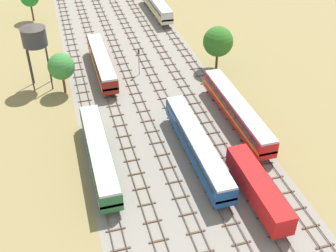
{
  "coord_description": "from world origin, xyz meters",
  "views": [
    {
      "loc": [
        -14.66,
        -20.8,
        39.43
      ],
      "look_at": [
        0.0,
        30.33,
        1.5
      ],
      "focal_mm": 45.37,
      "sensor_mm": 36.0,
      "label": 1
    }
  ],
  "objects_px": {
    "freight_boxcar_centre_right_nearest": "(258,188)",
    "passenger_coach_right_midfar": "(237,109)",
    "diesel_railcar_left_far": "(102,62)",
    "signal_post_nearest": "(139,59)",
    "diesel_railcar_far_left_mid": "(99,153)",
    "passenger_coach_centre_near": "(197,145)",
    "diesel_railcar_right_farther": "(157,5)",
    "water_tower": "(34,36)"
  },
  "relations": [
    {
      "from": "passenger_coach_right_midfar",
      "to": "diesel_railcar_left_far",
      "type": "relative_size",
      "value": 1.07
    },
    {
      "from": "passenger_coach_right_midfar",
      "to": "diesel_railcar_right_farther",
      "type": "relative_size",
      "value": 1.07
    },
    {
      "from": "diesel_railcar_right_farther",
      "to": "water_tower",
      "type": "relative_size",
      "value": 1.74
    },
    {
      "from": "freight_boxcar_centre_right_nearest",
      "to": "diesel_railcar_far_left_mid",
      "type": "relative_size",
      "value": 0.68
    },
    {
      "from": "passenger_coach_centre_near",
      "to": "passenger_coach_right_midfar",
      "type": "height_order",
      "value": "same"
    },
    {
      "from": "signal_post_nearest",
      "to": "water_tower",
      "type": "bearing_deg",
      "value": 178.07
    },
    {
      "from": "passenger_coach_centre_near",
      "to": "diesel_railcar_far_left_mid",
      "type": "distance_m",
      "value": 13.7
    },
    {
      "from": "diesel_railcar_left_far",
      "to": "passenger_coach_right_midfar",
      "type": "bearing_deg",
      "value": -51.02
    },
    {
      "from": "passenger_coach_centre_near",
      "to": "signal_post_nearest",
      "type": "bearing_deg",
      "value": 94.79
    },
    {
      "from": "freight_boxcar_centre_right_nearest",
      "to": "diesel_railcar_far_left_mid",
      "type": "distance_m",
      "value": 21.77
    },
    {
      "from": "diesel_railcar_left_far",
      "to": "diesel_railcar_right_farther",
      "type": "relative_size",
      "value": 1.0
    },
    {
      "from": "passenger_coach_right_midfar",
      "to": "diesel_railcar_left_far",
      "type": "xyz_separation_m",
      "value": [
        -18.08,
        22.34,
        -0.02
      ]
    },
    {
      "from": "signal_post_nearest",
      "to": "passenger_coach_centre_near",
      "type": "bearing_deg",
      "value": -85.21
    },
    {
      "from": "diesel_railcar_right_farther",
      "to": "diesel_railcar_far_left_mid",
      "type": "bearing_deg",
      "value": -112.44
    },
    {
      "from": "diesel_railcar_left_far",
      "to": "signal_post_nearest",
      "type": "xyz_separation_m",
      "value": [
        6.78,
        -2.17,
        0.81
      ]
    },
    {
      "from": "diesel_railcar_right_farther",
      "to": "water_tower",
      "type": "xyz_separation_m",
      "value": [
        -29.32,
        -29.09,
        7.21
      ]
    },
    {
      "from": "passenger_coach_right_midfar",
      "to": "diesel_railcar_left_far",
      "type": "height_order",
      "value": "same"
    },
    {
      "from": "diesel_railcar_far_left_mid",
      "to": "diesel_railcar_right_farther",
      "type": "height_order",
      "value": "same"
    },
    {
      "from": "freight_boxcar_centre_right_nearest",
      "to": "diesel_railcar_far_left_mid",
      "type": "height_order",
      "value": "diesel_railcar_far_left_mid"
    },
    {
      "from": "diesel_railcar_right_farther",
      "to": "water_tower",
      "type": "bearing_deg",
      "value": -135.22
    },
    {
      "from": "passenger_coach_right_midfar",
      "to": "signal_post_nearest",
      "type": "relative_size",
      "value": 4.1
    },
    {
      "from": "passenger_coach_centre_near",
      "to": "diesel_railcar_left_far",
      "type": "bearing_deg",
      "value": 107.23
    },
    {
      "from": "freight_boxcar_centre_right_nearest",
      "to": "diesel_railcar_right_farther",
      "type": "distance_m",
      "value": 66.98
    },
    {
      "from": "diesel_railcar_left_far",
      "to": "water_tower",
      "type": "relative_size",
      "value": 1.74
    },
    {
      "from": "diesel_railcar_right_farther",
      "to": "passenger_coach_right_midfar",
      "type": "bearing_deg",
      "value": -90.0
    },
    {
      "from": "passenger_coach_centre_near",
      "to": "diesel_railcar_right_farther",
      "type": "xyz_separation_m",
      "value": [
        9.04,
        56.68,
        -0.02
      ]
    },
    {
      "from": "diesel_railcar_far_left_mid",
      "to": "diesel_railcar_left_far",
      "type": "relative_size",
      "value": 1.0
    },
    {
      "from": "diesel_railcar_left_far",
      "to": "signal_post_nearest",
      "type": "height_order",
      "value": "signal_post_nearest"
    },
    {
      "from": "passenger_coach_centre_near",
      "to": "diesel_railcar_far_left_mid",
      "type": "bearing_deg",
      "value": 171.74
    },
    {
      "from": "diesel_railcar_right_farther",
      "to": "signal_post_nearest",
      "type": "distance_m",
      "value": 31.79
    },
    {
      "from": "passenger_coach_centre_near",
      "to": "diesel_railcar_right_farther",
      "type": "distance_m",
      "value": 57.4
    },
    {
      "from": "diesel_railcar_right_farther",
      "to": "water_tower",
      "type": "height_order",
      "value": "water_tower"
    },
    {
      "from": "freight_boxcar_centre_right_nearest",
      "to": "passenger_coach_right_midfar",
      "type": "relative_size",
      "value": 0.64
    },
    {
      "from": "diesel_railcar_far_left_mid",
      "to": "water_tower",
      "type": "distance_m",
      "value": 27.45
    },
    {
      "from": "diesel_railcar_right_farther",
      "to": "signal_post_nearest",
      "type": "relative_size",
      "value": 3.82
    },
    {
      "from": "diesel_railcar_left_far",
      "to": "signal_post_nearest",
      "type": "bearing_deg",
      "value": -17.74
    },
    {
      "from": "diesel_railcar_far_left_mid",
      "to": "diesel_railcar_left_far",
      "type": "height_order",
      "value": "same"
    },
    {
      "from": "passenger_coach_centre_near",
      "to": "diesel_railcar_right_farther",
      "type": "bearing_deg",
      "value": 80.94
    },
    {
      "from": "diesel_railcar_left_far",
      "to": "signal_post_nearest",
      "type": "relative_size",
      "value": 3.82
    },
    {
      "from": "passenger_coach_centre_near",
      "to": "freight_boxcar_centre_right_nearest",
      "type": "bearing_deg",
      "value": -65.96
    },
    {
      "from": "passenger_coach_centre_near",
      "to": "water_tower",
      "type": "xyz_separation_m",
      "value": [
        -20.28,
        27.59,
        7.2
      ]
    },
    {
      "from": "passenger_coach_right_midfar",
      "to": "signal_post_nearest",
      "type": "height_order",
      "value": "signal_post_nearest"
    }
  ]
}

